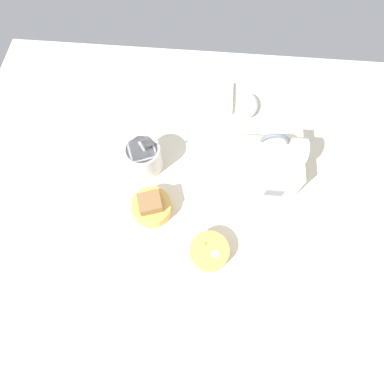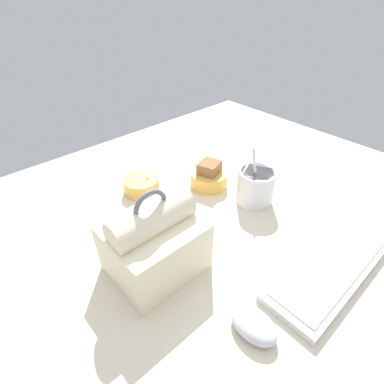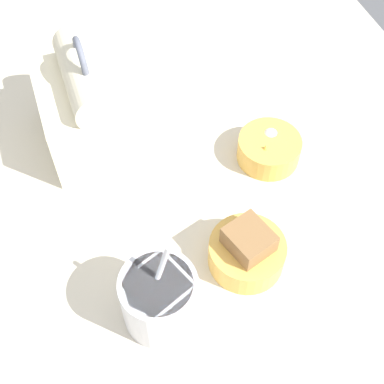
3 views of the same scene
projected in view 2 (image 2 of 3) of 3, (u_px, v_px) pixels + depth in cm
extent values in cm
cube|color=beige|center=(206.00, 211.00, 83.35)|extent=(140.00, 110.00, 2.00)
cube|color=silver|center=(334.00, 264.00, 65.68)|extent=(39.18, 12.51, 1.80)
cube|color=white|center=(336.00, 260.00, 65.06)|extent=(36.04, 10.26, 0.30)
cube|color=#EFE5C1|center=(155.00, 247.00, 62.62)|extent=(18.54, 16.05, 12.09)
cylinder|color=#EFE5C1|center=(152.00, 219.00, 57.99)|extent=(17.62, 6.65, 6.65)
cube|color=slate|center=(122.00, 243.00, 67.33)|extent=(5.19, 0.30, 3.63)
torus|color=slate|center=(151.00, 207.00, 56.24)|extent=(7.49, 1.00, 7.49)
cylinder|color=silver|center=(256.00, 186.00, 82.72)|extent=(10.24, 10.24, 9.79)
cylinder|color=orange|center=(258.00, 172.00, 80.02)|extent=(9.01, 9.01, 0.60)
cylinder|color=silver|center=(255.00, 168.00, 79.11)|extent=(0.70, 3.40, 11.09)
cylinder|color=#EAB24C|center=(209.00, 178.00, 90.73)|extent=(11.17, 11.17, 4.48)
cube|color=olive|center=(209.00, 172.00, 89.28)|extent=(7.57, 7.21, 6.27)
cylinder|color=#EAB24C|center=(141.00, 185.00, 88.19)|extent=(10.46, 10.46, 4.31)
ellipsoid|color=white|center=(135.00, 183.00, 87.20)|extent=(2.84, 2.84, 3.35)
cone|color=#EFBC47|center=(148.00, 182.00, 87.32)|extent=(4.73, 4.73, 3.66)
sphere|color=black|center=(135.00, 181.00, 89.92)|extent=(1.25, 1.25, 1.25)
sphere|color=black|center=(134.00, 182.00, 89.31)|extent=(1.25, 1.25, 1.25)
sphere|color=black|center=(136.00, 183.00, 88.84)|extent=(1.25, 1.25, 1.25)
sphere|color=black|center=(138.00, 184.00, 88.62)|extent=(1.25, 1.25, 1.25)
ellipsoid|color=silver|center=(254.00, 325.00, 53.38)|extent=(6.25, 9.39, 3.41)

